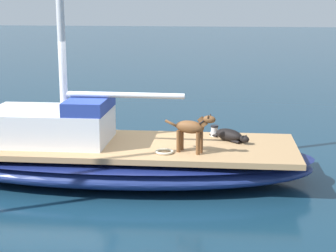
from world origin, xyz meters
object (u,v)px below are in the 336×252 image
Objects in this scene: dog_brown at (192,129)px; deck_winch at (214,131)px; sailboat_main at (114,160)px; dog_black at (230,135)px; coiled_rope at (164,152)px.

dog_brown is 1.30m from deck_winch.
dog_brown is at bearing -107.03° from sailboat_main.
dog_brown is 1.17× the size of dog_black.
sailboat_main is 34.76× the size of deck_winch.
coiled_rope is at bearing 148.63° from deck_winch.
dog_black is at bearing -49.12° from coiled_rope.
dog_brown is 2.81× the size of coiled_rope.
dog_black is 1.47m from coiled_rope.
deck_winch is (0.76, -1.80, 0.42)m from sailboat_main.
dog_black is (0.42, -2.12, 0.43)m from sailboat_main.
dog_brown reaches higher than coiled_rope.
sailboat_main is 9.37× the size of dog_black.
sailboat_main is at bearing 61.93° from coiled_rope.
dog_black is at bearing -36.29° from dog_brown.
sailboat_main is 1.71m from dog_brown.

